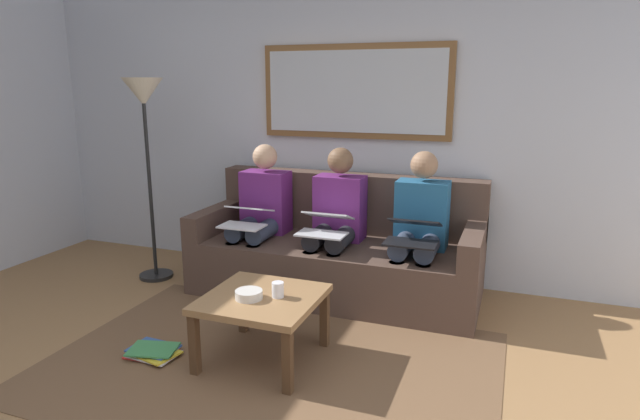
% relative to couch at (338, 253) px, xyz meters
% --- Properties ---
extents(wall_rear, '(6.00, 0.12, 2.60)m').
position_rel_couch_xyz_m(wall_rear, '(0.00, -0.48, 0.99)').
color(wall_rear, '#B7BCC6').
rests_on(wall_rear, ground_plane).
extents(area_rug, '(2.60, 1.80, 0.01)m').
position_rel_couch_xyz_m(area_rug, '(0.00, 1.27, -0.31)').
color(area_rug, brown).
rests_on(area_rug, ground_plane).
extents(couch, '(2.20, 0.90, 0.90)m').
position_rel_couch_xyz_m(couch, '(0.00, 0.00, 0.00)').
color(couch, '#4C382D').
rests_on(couch, ground_plane).
extents(framed_mirror, '(1.57, 0.05, 0.75)m').
position_rel_couch_xyz_m(framed_mirror, '(0.00, -0.39, 1.24)').
color(framed_mirror, brown).
extents(coffee_table, '(0.65, 0.65, 0.41)m').
position_rel_couch_xyz_m(coffee_table, '(0.07, 1.22, 0.04)').
color(coffee_table, olive).
rests_on(coffee_table, ground_plane).
extents(cup, '(0.07, 0.07, 0.09)m').
position_rel_couch_xyz_m(cup, '(-0.03, 1.20, 0.14)').
color(cup, silver).
rests_on(cup, coffee_table).
extents(bowl, '(0.16, 0.16, 0.05)m').
position_rel_couch_xyz_m(bowl, '(0.12, 1.28, 0.12)').
color(bowl, beige).
rests_on(bowl, coffee_table).
extents(person_left, '(0.38, 0.58, 1.14)m').
position_rel_couch_xyz_m(person_left, '(-0.64, 0.07, 0.30)').
color(person_left, '#235B84').
rests_on(person_left, couch).
extents(laptop_black, '(0.35, 0.36, 0.16)m').
position_rel_couch_xyz_m(laptop_black, '(-0.64, 0.31, 0.32)').
color(laptop_black, black).
extents(person_middle, '(0.38, 0.58, 1.14)m').
position_rel_couch_xyz_m(person_middle, '(0.00, 0.07, 0.30)').
color(person_middle, '#66236B').
rests_on(person_middle, couch).
extents(laptop_silver, '(0.35, 0.35, 0.15)m').
position_rel_couch_xyz_m(laptop_silver, '(0.00, 0.31, 0.31)').
color(laptop_silver, silver).
extents(person_right, '(0.38, 0.58, 1.14)m').
position_rel_couch_xyz_m(person_right, '(0.64, 0.07, 0.30)').
color(person_right, '#66236B').
rests_on(person_right, couch).
extents(laptop_white, '(0.33, 0.34, 0.15)m').
position_rel_couch_xyz_m(laptop_white, '(0.64, 0.31, 0.32)').
color(laptop_white, white).
extents(magazine_stack, '(0.34, 0.26, 0.05)m').
position_rel_couch_xyz_m(magazine_stack, '(0.71, 1.42, -0.28)').
color(magazine_stack, red).
rests_on(magazine_stack, ground_plane).
extents(standing_lamp, '(0.32, 0.32, 1.66)m').
position_rel_couch_xyz_m(standing_lamp, '(1.55, 0.27, 1.06)').
color(standing_lamp, black).
rests_on(standing_lamp, ground_plane).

